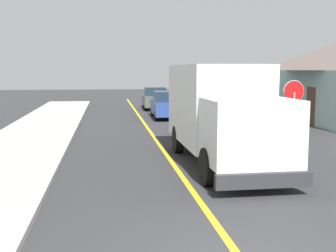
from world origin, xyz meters
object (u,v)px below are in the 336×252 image
object	(u,v)px
box_truck	(221,110)
parked_car_near	(208,118)
parked_car_far	(155,99)
stop_sign	(294,102)
parked_car_mid	(167,105)

from	to	relation	value
box_truck	parked_car_near	bearing A→B (deg)	80.32
parked_car_far	box_truck	bearing A→B (deg)	-90.23
parked_car_near	stop_sign	size ratio (longest dim) A/B	1.66
parked_car_far	stop_sign	bearing A→B (deg)	-79.82
box_truck	stop_sign	distance (m)	3.71
parked_car_far	stop_sign	world-z (taller)	stop_sign
parked_car_mid	parked_car_far	bearing A→B (deg)	90.39
parked_car_near	parked_car_mid	world-z (taller)	same
parked_car_mid	parked_car_far	size ratio (longest dim) A/B	1.00
box_truck	parked_car_far	bearing A→B (deg)	89.77
parked_car_near	parked_car_far	world-z (taller)	same
box_truck	stop_sign	size ratio (longest dim) A/B	2.72
parked_car_mid	parked_car_far	distance (m)	6.24
box_truck	parked_car_far	xyz separation A→B (m)	(0.08, 19.53, -0.97)
parked_car_near	parked_car_far	xyz separation A→B (m)	(-0.96, 13.43, 0.00)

